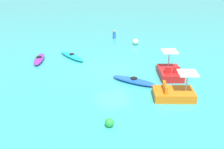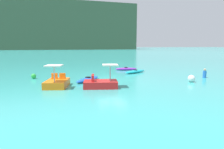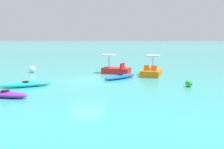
# 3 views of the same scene
# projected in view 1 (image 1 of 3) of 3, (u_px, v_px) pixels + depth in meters

# --- Properties ---
(ground_plane) EXTENTS (600.00, 600.00, 0.00)m
(ground_plane) POSITION_uv_depth(u_px,v_px,m) (113.00, 70.00, 19.99)
(ground_plane) COLOR #38ADA8
(kayak_cyan) EXTENTS (3.15, 1.95, 0.37)m
(kayak_cyan) POSITION_uv_depth(u_px,v_px,m) (72.00, 56.00, 22.42)
(kayak_cyan) COLOR #19B7C6
(kayak_cyan) RESTS_ON ground_plane
(kayak_purple) EXTENTS (2.76, 1.23, 0.37)m
(kayak_purple) POSITION_uv_depth(u_px,v_px,m) (39.00, 59.00, 21.76)
(kayak_purple) COLOR purple
(kayak_purple) RESTS_ON ground_plane
(kayak_blue) EXTENTS (2.76, 2.77, 0.37)m
(kayak_blue) POSITION_uv_depth(u_px,v_px,m) (134.00, 81.00, 17.94)
(kayak_blue) COLOR blue
(kayak_blue) RESTS_ON ground_plane
(pedal_boat_orange) EXTENTS (2.12, 2.73, 1.68)m
(pedal_boat_orange) POSITION_uv_depth(u_px,v_px,m) (174.00, 93.00, 15.95)
(pedal_boat_orange) COLOR orange
(pedal_boat_orange) RESTS_ON ground_plane
(pedal_boat_red) EXTENTS (2.70, 2.06, 1.68)m
(pedal_boat_red) POSITION_uv_depth(u_px,v_px,m) (170.00, 72.00, 18.89)
(pedal_boat_red) COLOR red
(pedal_boat_red) RESTS_ON ground_plane
(buoy_white) EXTENTS (0.59, 0.59, 0.59)m
(buoy_white) POSITION_uv_depth(u_px,v_px,m) (136.00, 42.00, 25.80)
(buoy_white) COLOR white
(buoy_white) RESTS_ON ground_plane
(buoy_green) EXTENTS (0.46, 0.46, 0.46)m
(buoy_green) POSITION_uv_depth(u_px,v_px,m) (109.00, 123.00, 13.27)
(buoy_green) COLOR green
(buoy_green) RESTS_ON ground_plane
(person_near_shore) EXTENTS (0.38, 0.38, 0.88)m
(person_near_shore) POSITION_uv_depth(u_px,v_px,m) (114.00, 35.00, 27.78)
(person_near_shore) COLOR blue
(person_near_shore) RESTS_ON ground_plane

